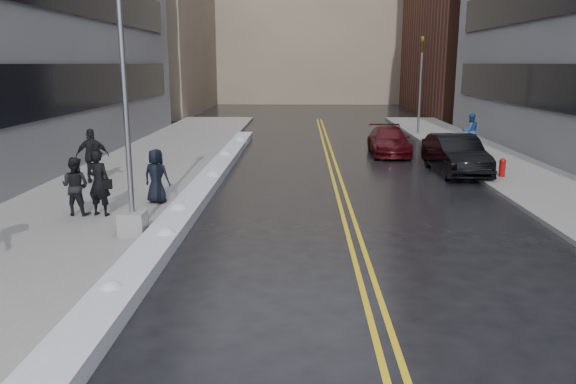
# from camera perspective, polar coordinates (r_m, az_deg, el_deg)

# --- Properties ---
(ground) EXTENTS (160.00, 160.00, 0.00)m
(ground) POSITION_cam_1_polar(r_m,az_deg,el_deg) (12.83, -3.60, -7.68)
(ground) COLOR black
(ground) RESTS_ON ground
(sidewalk_west) EXTENTS (5.50, 50.00, 0.15)m
(sidewalk_west) POSITION_cam_1_polar(r_m,az_deg,el_deg) (23.42, -15.59, 1.53)
(sidewalk_west) COLOR gray
(sidewalk_west) RESTS_ON ground
(sidewalk_east) EXTENTS (4.00, 50.00, 0.15)m
(sidewalk_east) POSITION_cam_1_polar(r_m,az_deg,el_deg) (24.10, 23.09, 1.28)
(sidewalk_east) COLOR gray
(sidewalk_east) RESTS_ON ground
(lane_line_left) EXTENTS (0.12, 50.00, 0.01)m
(lane_line_left) POSITION_cam_1_polar(r_m,az_deg,el_deg) (22.45, 4.61, 1.30)
(lane_line_left) COLOR gold
(lane_line_left) RESTS_ON ground
(lane_line_right) EXTENTS (0.12, 50.00, 0.01)m
(lane_line_right) POSITION_cam_1_polar(r_m,az_deg,el_deg) (22.47, 5.38, 1.30)
(lane_line_right) COLOR gold
(lane_line_right) RESTS_ON ground
(snow_ridge) EXTENTS (0.90, 30.00, 0.34)m
(snow_ridge) POSITION_cam_1_polar(r_m,az_deg,el_deg) (20.73, -8.45, 0.70)
(snow_ridge) COLOR silver
(snow_ridge) RESTS_ON ground
(building_west_far) EXTENTS (14.00, 22.00, 18.00)m
(building_west_far) POSITION_cam_1_polar(r_m,az_deg,el_deg) (58.54, -15.73, 16.86)
(building_west_far) COLOR gray
(building_west_far) RESTS_ON ground
(building_far) EXTENTS (36.00, 16.00, 22.00)m
(building_far) POSITION_cam_1_polar(r_m,az_deg,el_deg) (72.25, 2.26, 18.06)
(building_far) COLOR gray
(building_far) RESTS_ON ground
(lamppost) EXTENTS (0.65, 0.65, 7.62)m
(lamppost) POSITION_cam_1_polar(r_m,az_deg,el_deg) (14.77, -15.96, 4.74)
(lamppost) COLOR gray
(lamppost) RESTS_ON sidewalk_west
(fire_hydrant) EXTENTS (0.26, 0.26, 0.73)m
(fire_hydrant) POSITION_cam_1_polar(r_m,az_deg,el_deg) (23.67, 20.94, 2.43)
(fire_hydrant) COLOR maroon
(fire_hydrant) RESTS_ON sidewalk_east
(traffic_signal) EXTENTS (0.16, 0.20, 6.00)m
(traffic_signal) POSITION_cam_1_polar(r_m,az_deg,el_deg) (36.73, 13.31, 10.86)
(traffic_signal) COLOR gray
(traffic_signal) RESTS_ON sidewalk_east
(pedestrian_fedora) EXTENTS (0.81, 0.63, 1.97)m
(pedestrian_fedora) POSITION_cam_1_polar(r_m,az_deg,el_deg) (17.20, -18.66, 0.91)
(pedestrian_fedora) COLOR black
(pedestrian_fedora) RESTS_ON sidewalk_west
(pedestrian_b) EXTENTS (0.93, 0.77, 1.72)m
(pedestrian_b) POSITION_cam_1_polar(r_m,az_deg,el_deg) (17.54, -20.79, 0.57)
(pedestrian_b) COLOR black
(pedestrian_b) RESTS_ON sidewalk_west
(pedestrian_c) EXTENTS (0.95, 0.73, 1.73)m
(pedestrian_c) POSITION_cam_1_polar(r_m,az_deg,el_deg) (18.30, -13.22, 1.58)
(pedestrian_c) COLOR black
(pedestrian_c) RESTS_ON sidewalk_west
(pedestrian_d) EXTENTS (1.28, 0.82, 2.02)m
(pedestrian_d) POSITION_cam_1_polar(r_m,az_deg,el_deg) (22.09, -19.24, 3.48)
(pedestrian_d) COLOR black
(pedestrian_d) RESTS_ON sidewalk_west
(pedestrian_east) EXTENTS (1.00, 0.83, 1.85)m
(pedestrian_east) POSITION_cam_1_polar(r_m,az_deg,el_deg) (30.91, 18.03, 5.92)
(pedestrian_east) COLOR navy
(pedestrian_east) RESTS_ON sidewalk_east
(car_black) EXTENTS (1.89, 4.97, 1.62)m
(car_black) POSITION_cam_1_polar(r_m,az_deg,el_deg) (24.42, 16.66, 3.66)
(car_black) COLOR black
(car_black) RESTS_ON ground
(car_maroon) EXTENTS (2.05, 4.77, 1.37)m
(car_maroon) POSITION_cam_1_polar(r_m,az_deg,el_deg) (28.97, 10.21, 5.13)
(car_maroon) COLOR #3E0A0E
(car_maroon) RESTS_ON ground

